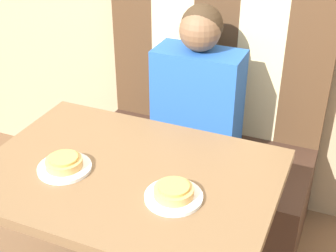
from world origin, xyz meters
TOP-DOWN VIEW (x-y plane):
  - booth_seat at (0.00, 0.67)m, footprint 1.05×0.58m
  - booth_backrest at (0.00, 0.92)m, footprint 1.05×0.08m
  - dining_table at (0.00, 0.00)m, footprint 0.95×0.67m
  - person at (0.00, 0.67)m, footprint 0.38×0.20m
  - plate_left at (-0.19, -0.07)m, footprint 0.17×0.17m
  - plate_right at (0.19, -0.07)m, footprint 0.17×0.17m
  - pizza_left at (-0.19, -0.07)m, footprint 0.12×0.12m
  - pizza_right at (0.19, -0.07)m, footprint 0.12×0.12m

SIDE VIEW (x-z plane):
  - booth_seat at x=0.00m, z-range 0.00..0.43m
  - dining_table at x=0.00m, z-range 0.27..1.01m
  - plate_left at x=-0.19m, z-range 0.75..0.76m
  - plate_right at x=0.19m, z-range 0.75..0.76m
  - person at x=0.00m, z-range 0.42..1.09m
  - pizza_left at x=-0.19m, z-range 0.76..0.79m
  - pizza_right at x=0.19m, z-range 0.76..0.79m
  - booth_backrest at x=0.00m, z-range 0.43..1.13m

